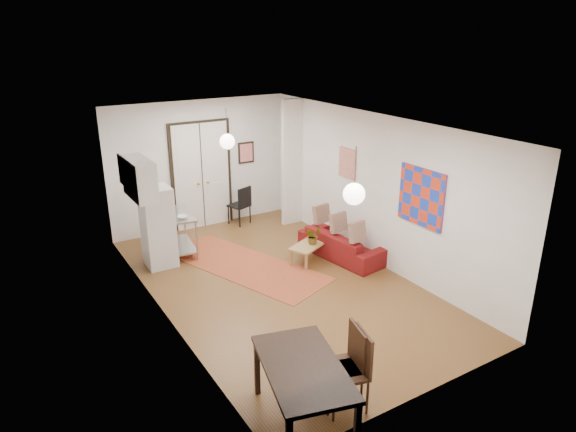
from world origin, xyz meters
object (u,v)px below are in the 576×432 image
sofa (342,244)px  kitchen_counter (179,228)px  dining_chair_far (340,361)px  coffee_table (308,247)px  dining_chair_near (335,356)px  fridge (158,227)px  black_side_chair (237,201)px  dining_table (303,372)px

sofa → kitchen_counter: bearing=47.0°
sofa → kitchen_counter: kitchen_counter is taller
sofa → dining_chair_far: (-2.63, -3.42, 0.31)m
coffee_table → dining_chair_near: size_ratio=0.90×
fridge → dining_chair_far: fridge is taller
kitchen_counter → black_side_chair: size_ratio=1.28×
sofa → black_side_chair: 3.02m
kitchen_counter → dining_chair_near: dining_chair_near is taller
fridge → dining_chair_near: (0.61, -4.84, -0.20)m
dining_chair_near → dining_table: bearing=-55.8°
dining_table → black_side_chair: 6.79m
fridge → dining_table: size_ratio=0.96×
kitchen_counter → dining_table: size_ratio=0.72×
kitchen_counter → dining_chair_near: bearing=-81.1°
kitchen_counter → dining_chair_near: 5.21m
fridge → black_side_chair: size_ratio=1.71×
dining_table → black_side_chair: black_side_chair is taller
sofa → coffee_table: (-0.69, 0.18, 0.03)m
fridge → kitchen_counter: bearing=35.5°
sofa → fridge: 3.61m
sofa → dining_chair_near: bearing=133.6°
dining_chair_far → black_side_chair: size_ratio=1.10×
kitchen_counter → fridge: bearing=-137.0°
dining_chair_near → dining_chair_far: same height
sofa → kitchen_counter: size_ratio=1.59×
coffee_table → sofa: bearing=-14.4°
coffee_table → kitchen_counter: 2.66m
dining_table → black_side_chair: size_ratio=1.79×
kitchen_counter → fridge: size_ratio=0.75×
dining_table → black_side_chair: bearing=70.1°
kitchen_counter → black_side_chair: black_side_chair is taller
kitchen_counter → dining_chair_far: 5.32m
sofa → dining_table: size_ratio=1.14×
black_side_chair → coffee_table: bearing=74.3°
dining_chair_near → fridge: bearing=-158.2°
dining_chair_near → dining_chair_far: size_ratio=1.00×
coffee_table → dining_table: dining_table is taller
fridge → black_side_chair: 2.69m
sofa → dining_table: (-3.23, -3.53, 0.45)m
coffee_table → black_side_chair: bearing=94.8°
sofa → kitchen_counter: (-2.71, 1.89, 0.27)m
coffee_table → dining_table: (-2.54, -3.70, 0.42)m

